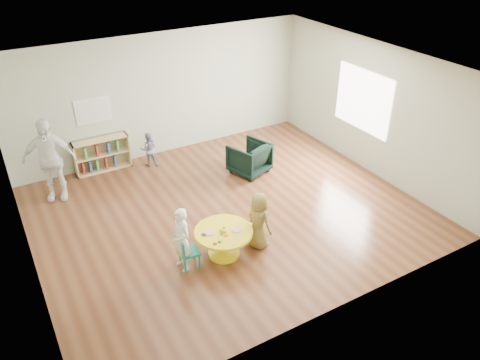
{
  "coord_description": "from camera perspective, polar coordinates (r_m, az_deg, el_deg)",
  "views": [
    {
      "loc": [
        -3.52,
        -6.59,
        5.11
      ],
      "look_at": [
        0.1,
        -0.3,
        0.82
      ],
      "focal_mm": 35.0,
      "sensor_mm": 36.0,
      "label": 1
    }
  ],
  "objects": [
    {
      "name": "child_left",
      "position": [
        7.47,
        -7.15,
        -7.26
      ],
      "size": [
        0.33,
        0.44,
        1.12
      ],
      "primitive_type": "imported",
      "rotation": [
        0.0,
        0.0,
        -1.42
      ],
      "color": "white",
      "rests_on": "ground"
    },
    {
      "name": "child_right",
      "position": [
        7.9,
        2.29,
        -4.97
      ],
      "size": [
        0.43,
        0.57,
        1.04
      ],
      "primitive_type": "imported",
      "rotation": [
        0.0,
        0.0,
        1.77
      ],
      "color": "gold",
      "rests_on": "ground"
    },
    {
      "name": "activity_table",
      "position": [
        7.82,
        -2.0,
        -7.1
      ],
      "size": [
        0.97,
        0.97,
        0.53
      ],
      "rotation": [
        0.0,
        0.0,
        0.24
      ],
      "color": "yellow",
      "rests_on": "ground"
    },
    {
      "name": "alphabet_poster",
      "position": [
        10.47,
        -17.48,
        8.08
      ],
      "size": [
        0.74,
        0.01,
        0.54
      ],
      "color": "white",
      "rests_on": "ground"
    },
    {
      "name": "armchair",
      "position": [
        10.19,
        1.13,
        2.7
      ],
      "size": [
        0.95,
        0.96,
        0.7
      ],
      "primitive_type": "imported",
      "rotation": [
        0.0,
        0.0,
        3.47
      ],
      "color": "black",
      "rests_on": "ground"
    },
    {
      "name": "kid_chair_right",
      "position": [
        8.17,
        1.83,
        -5.67
      ],
      "size": [
        0.34,
        0.34,
        0.53
      ],
      "rotation": [
        0.0,
        0.0,
        1.33
      ],
      "color": "yellow",
      "rests_on": "ground"
    },
    {
      "name": "adult_caretaker",
      "position": [
        9.77,
        -22.2,
        2.3
      ],
      "size": [
        1.08,
        0.73,
        1.71
      ],
      "primitive_type": "imported",
      "rotation": [
        0.0,
        0.0,
        -0.35
      ],
      "color": "white",
      "rests_on": "ground"
    },
    {
      "name": "bookshelf",
      "position": [
        10.75,
        -16.58,
        3.01
      ],
      "size": [
        1.2,
        0.3,
        0.75
      ],
      "color": "tan",
      "rests_on": "ground"
    },
    {
      "name": "room",
      "position": [
        8.15,
        -1.62,
        7.28
      ],
      "size": [
        7.1,
        7.0,
        2.8
      ],
      "color": "#59311C",
      "rests_on": "ground"
    },
    {
      "name": "kid_chair_left",
      "position": [
        7.64,
        -6.51,
        -8.64
      ],
      "size": [
        0.33,
        0.33,
        0.57
      ],
      "rotation": [
        0.0,
        0.0,
        -1.65
      ],
      "color": "#167D69",
      "rests_on": "ground"
    },
    {
      "name": "toddler",
      "position": [
        10.65,
        -11.05,
        3.71
      ],
      "size": [
        0.46,
        0.41,
        0.8
      ],
      "primitive_type": "imported",
      "rotation": [
        0.0,
        0.0,
        2.83
      ],
      "color": "#1A1E41",
      "rests_on": "ground"
    }
  ]
}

